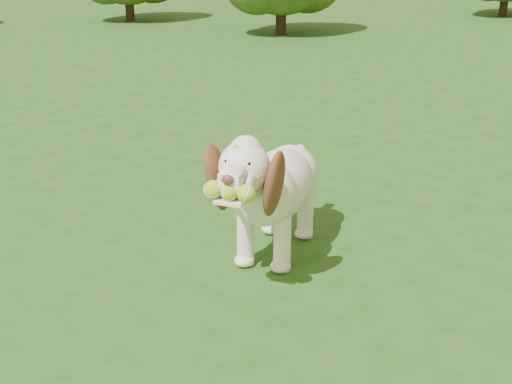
{
  "coord_description": "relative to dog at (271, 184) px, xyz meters",
  "views": [
    {
      "loc": [
        0.1,
        -3.36,
        1.59
      ],
      "look_at": [
        0.3,
        -0.34,
        0.43
      ],
      "focal_mm": 50.0,
      "sensor_mm": 36.0,
      "label": 1
    }
  ],
  "objects": [
    {
      "name": "dog",
      "position": [
        0.0,
        0.0,
        0.0
      ],
      "size": [
        0.68,
        1.08,
        0.73
      ],
      "rotation": [
        0.0,
        0.0,
        -0.4
      ],
      "color": "white",
      "rests_on": "ground"
    },
    {
      "name": "ground",
      "position": [
        -0.39,
        0.13,
        -0.39
      ],
      "size": [
        80.0,
        80.0,
        0.0
      ],
      "primitive_type": "plane",
      "color": "#1D4B15",
      "rests_on": "ground"
    }
  ]
}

